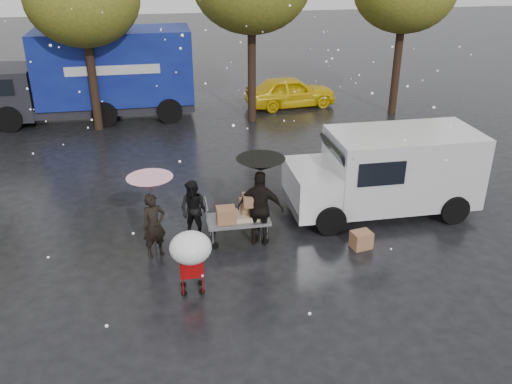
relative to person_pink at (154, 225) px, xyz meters
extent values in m
plane|color=black|center=(1.48, -0.32, -0.77)|extent=(90.00, 90.00, 0.00)
imported|color=black|center=(0.00, 0.00, 0.00)|extent=(0.66, 0.55, 1.54)
imported|color=black|center=(0.95, 0.65, -0.03)|extent=(0.91, 0.87, 1.49)
imported|color=black|center=(2.48, 0.08, 0.16)|extent=(1.19, 0.81, 1.87)
cylinder|color=#4C4C4C|center=(0.00, 0.00, 0.14)|extent=(0.02, 0.02, 1.82)
cone|color=#D8598A|center=(0.00, 0.00, 1.05)|extent=(1.02, 1.02, 0.30)
sphere|color=#4C4C4C|center=(0.00, 0.00, 1.08)|extent=(0.06, 0.06, 0.06)
cylinder|color=#4C4C4C|center=(2.48, 0.08, 0.25)|extent=(0.02, 0.02, 2.05)
cone|color=black|center=(2.48, 0.08, 1.28)|extent=(1.12, 1.12, 0.30)
sphere|color=#4C4C4C|center=(2.48, 0.08, 1.31)|extent=(0.06, 0.06, 0.06)
cube|color=slate|center=(1.98, 0.33, -0.22)|extent=(1.50, 0.80, 0.08)
cylinder|color=slate|center=(1.23, 0.33, 0.03)|extent=(0.04, 0.04, 0.60)
cube|color=brown|center=(2.33, 0.43, 0.02)|extent=(0.55, 0.45, 0.40)
cube|color=brown|center=(1.68, 0.23, -0.01)|extent=(0.45, 0.40, 0.35)
cube|color=brown|center=(2.28, 0.18, 0.36)|extent=(0.40, 0.35, 0.28)
cube|color=tan|center=(2.03, 0.33, -0.12)|extent=(0.90, 0.55, 0.12)
cylinder|color=black|center=(1.38, 0.01, -0.69)|extent=(0.16, 0.05, 0.16)
cylinder|color=black|center=(1.38, 0.65, -0.69)|extent=(0.16, 0.05, 0.16)
cylinder|color=black|center=(2.58, 0.01, -0.69)|extent=(0.16, 0.05, 0.16)
cylinder|color=black|center=(2.58, 0.65, -0.69)|extent=(0.16, 0.05, 0.16)
cube|color=#A1090A|center=(0.72, -1.57, -0.12)|extent=(0.47, 0.41, 0.45)
cylinder|color=#A1090A|center=(0.72, -1.76, 0.25)|extent=(0.42, 0.02, 0.02)
cylinder|color=#4C4C4C|center=(0.72, -1.76, 0.18)|extent=(0.02, 0.02, 0.60)
ellipsoid|color=white|center=(0.72, -1.76, 0.38)|extent=(0.84, 0.84, 0.63)
cylinder|color=black|center=(0.54, -1.73, -0.71)|extent=(0.12, 0.04, 0.12)
cylinder|color=black|center=(0.54, -1.41, -0.71)|extent=(0.12, 0.04, 0.12)
cylinder|color=black|center=(0.90, -1.73, -0.71)|extent=(0.12, 0.04, 0.12)
cylinder|color=black|center=(0.90, -1.41, -0.71)|extent=(0.12, 0.04, 0.12)
cube|color=silver|center=(6.47, 1.16, 0.48)|extent=(3.80, 2.00, 1.90)
cube|color=silver|center=(4.07, 1.16, 0.08)|extent=(1.20, 1.95, 1.10)
cube|color=black|center=(4.62, 1.16, 0.93)|extent=(0.37, 1.70, 0.67)
cube|color=slate|center=(3.52, 1.16, -0.32)|extent=(0.12, 1.90, 0.25)
cylinder|color=black|center=(4.27, 0.21, -0.39)|extent=(0.76, 0.28, 0.76)
cylinder|color=black|center=(4.27, 2.11, -0.39)|extent=(0.76, 0.28, 0.76)
cylinder|color=black|center=(7.57, 0.21, -0.39)|extent=(0.76, 0.28, 0.76)
cylinder|color=black|center=(7.57, 2.11, -0.39)|extent=(0.76, 0.28, 0.76)
cube|color=navy|center=(-1.28, 11.11, 1.33)|extent=(6.00, 2.50, 2.80)
cube|color=black|center=(-5.48, 11.11, 0.48)|extent=(2.20, 2.40, 1.90)
cube|color=black|center=(-2.28, 11.11, -0.22)|extent=(8.00, 2.30, 0.35)
cube|color=silver|center=(-1.28, 9.85, 1.43)|extent=(3.50, 0.03, 0.35)
cylinder|color=black|center=(-5.28, 9.96, -0.27)|extent=(1.00, 0.30, 1.00)
cylinder|color=black|center=(-5.28, 12.26, -0.27)|extent=(1.00, 0.30, 1.00)
cylinder|color=black|center=(0.72, 9.96, -0.27)|extent=(1.00, 0.30, 1.00)
cylinder|color=black|center=(0.72, 12.26, -0.27)|extent=(1.00, 0.30, 1.00)
cube|color=brown|center=(4.79, -0.56, -0.56)|extent=(0.52, 0.45, 0.41)
cube|color=brown|center=(3.86, 1.88, -0.58)|extent=(0.55, 0.46, 0.38)
imported|color=yellow|center=(5.98, 11.33, -0.11)|extent=(4.03, 1.98, 1.32)
cylinder|color=black|center=(-2.02, 9.68, 1.47)|extent=(0.32, 0.32, 4.48)
cylinder|color=black|center=(3.98, 9.68, 1.68)|extent=(0.32, 0.32, 4.90)
cylinder|color=black|center=(9.98, 9.68, 1.54)|extent=(0.32, 0.32, 4.62)
camera|label=1|loc=(0.32, -11.04, 5.92)|focal=38.00mm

